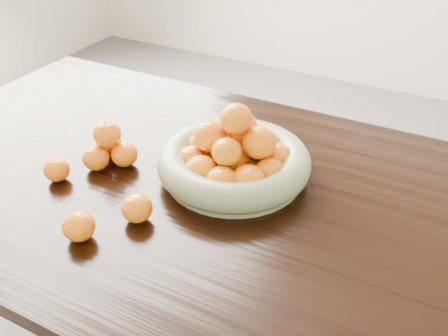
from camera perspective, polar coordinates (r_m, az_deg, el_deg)
The scene contains 6 objects.
dining_table at distance 1.24m, azimuth 1.90°, elevation -6.53°, with size 2.00×1.00×0.75m.
fruit_bowl at distance 1.22m, azimuth 1.18°, elevation 1.09°, with size 0.38×0.38×0.20m.
orange_pyramid at distance 1.31m, azimuth -13.00°, elevation 2.32°, with size 0.14×0.14×0.12m.
loose_orange_0 at distance 1.29m, azimuth -18.57°, elevation -0.18°, with size 0.06×0.06×0.06m, color orange.
loose_orange_1 at distance 1.09m, azimuth -16.26°, elevation -6.42°, with size 0.07×0.07×0.06m, color orange.
loose_orange_2 at distance 1.11m, azimuth -9.91°, elevation -4.55°, with size 0.07×0.07×0.06m, color orange.
Camera 1 is at (0.41, -0.86, 1.46)m, focal length 40.00 mm.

